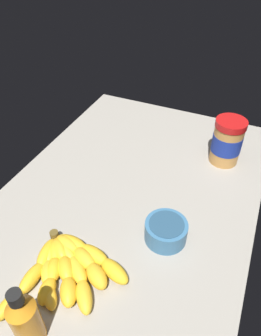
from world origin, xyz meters
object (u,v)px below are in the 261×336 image
Objects in this scene: banana_bunch at (67,267)px; honey_bottle at (25,319)px; peanut_butter_jar at (227,142)px; small_bowl at (166,231)px.

honey_bottle is (-14.19, -1.39, 5.13)cm from banana_bunch.
small_bowl is at bearing 169.28° from peanut_butter_jar.
small_bowl is at bearing -26.11° from honey_bottle.
honey_bottle is (-66.80, 22.04, -0.37)cm from peanut_butter_jar.
banana_bunch is at bearing 156.00° from peanut_butter_jar.
small_bowl is (31.22, -15.30, -4.09)cm from honey_bottle.
peanut_butter_jar reaches higher than banana_bunch.
small_bowl is (-35.58, 6.74, -4.46)cm from peanut_butter_jar.
honey_bottle is 1.53× the size of small_bowl.
peanut_butter_jar reaches higher than small_bowl.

